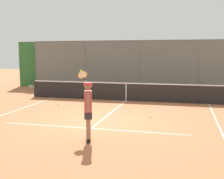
% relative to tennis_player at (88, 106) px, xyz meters
% --- Properties ---
extents(ground_plane, '(60.00, 60.00, 0.00)m').
position_rel_tennis_player_xyz_m(ground_plane, '(0.33, -2.37, -1.01)').
color(ground_plane, '#B76B42').
extents(court_line_markings, '(8.48, 10.74, 0.01)m').
position_rel_tennis_player_xyz_m(court_line_markings, '(0.33, -1.00, -1.01)').
color(court_line_markings, white).
rests_on(court_line_markings, ground).
extents(fence_backdrop, '(18.37, 1.37, 3.38)m').
position_rel_tennis_player_xyz_m(fence_backdrop, '(0.33, -12.15, 0.66)').
color(fence_backdrop, slate).
rests_on(fence_backdrop, ground).
extents(tennis_net, '(10.90, 0.09, 1.07)m').
position_rel_tennis_player_xyz_m(tennis_net, '(0.33, -7.17, -0.52)').
color(tennis_net, '#2D2D2D').
rests_on(tennis_net, ground).
extents(tennis_player, '(0.79, 1.27, 2.00)m').
position_rel_tennis_player_xyz_m(tennis_player, '(0.00, 0.00, 0.00)').
color(tennis_player, black).
rests_on(tennis_player, ground).
extents(tennis_ball_near_baseline, '(0.07, 0.07, 0.07)m').
position_rel_tennis_player_xyz_m(tennis_ball_near_baseline, '(-1.40, -3.39, -0.98)').
color(tennis_ball_near_baseline, '#CCDB33').
rests_on(tennis_ball_near_baseline, ground).
extents(tennis_ball_by_sideline, '(0.07, 0.07, 0.07)m').
position_rel_tennis_player_xyz_m(tennis_ball_by_sideline, '(3.29, -5.08, -0.98)').
color(tennis_ball_by_sideline, '#CCDB33').
rests_on(tennis_ball_by_sideline, ground).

